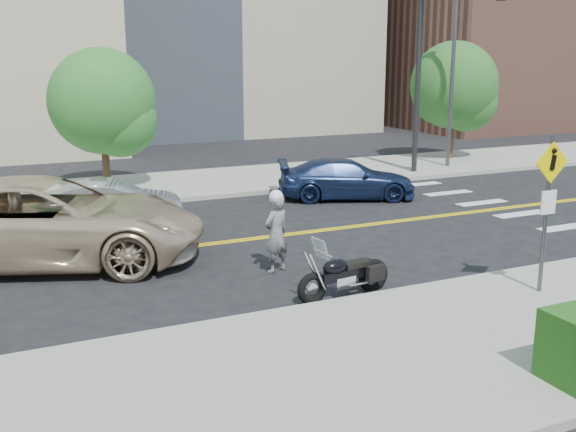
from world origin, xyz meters
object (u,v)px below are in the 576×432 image
at_px(suv, 46,222).
at_px(motorcycle, 345,265).
at_px(motorcyclist, 276,231).
at_px(parked_car_blue, 346,179).
at_px(parked_car_silver, 111,204).
at_px(pedestrian_sign, 548,199).

bearing_deg(suv, motorcycle, -113.04).
bearing_deg(motorcycle, motorcyclist, 100.01).
distance_m(motorcyclist, parked_car_blue, 7.89).
bearing_deg(parked_car_silver, pedestrian_sign, -131.29).
relative_size(pedestrian_sign, suv, 0.43).
bearing_deg(motorcyclist, motorcycle, 87.89).
distance_m(parked_car_silver, parked_car_blue, 7.62).
height_order(motorcycle, suv, suv).
bearing_deg(suv, pedestrian_sign, -107.43).
height_order(pedestrian_sign, suv, pedestrian_sign).
relative_size(suv, parked_car_blue, 1.57).
bearing_deg(motorcycle, suv, 130.13).
xyz_separation_m(pedestrian_sign, parked_car_silver, (-6.37, 9.17, -1.33)).
height_order(suv, parked_car_silver, suv).
bearing_deg(parked_car_blue, suv, 130.12).
bearing_deg(suv, motorcyclist, -101.72).
bearing_deg(parked_car_blue, motorcyclist, 160.47).
distance_m(motorcyclist, motorcycle, 2.04).
xyz_separation_m(parked_car_silver, parked_car_blue, (7.61, 0.45, 0.02)).
bearing_deg(parked_car_silver, motorcyclist, -142.13).
relative_size(motorcycle, suv, 0.29).
bearing_deg(motorcycle, pedestrian_sign, -34.03).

